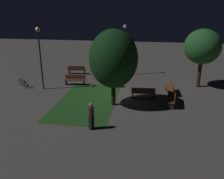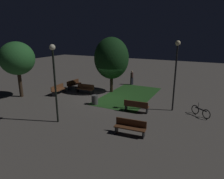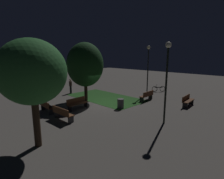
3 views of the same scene
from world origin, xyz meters
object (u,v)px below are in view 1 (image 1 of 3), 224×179
object	(u,v)px
bench_front_right	(143,92)
tree_near_wall	(203,47)
bench_corner	(172,99)
bench_near_trees	(170,88)
pedestrian	(91,116)
bench_lawn_edge	(77,70)
trash_bin	(115,83)
lamp_post_plaza_east	(40,49)
lamp_post_plaza_west	(125,42)
bicycle	(23,83)
bench_path_side	(75,80)
tree_tall_center	(113,59)

from	to	relation	value
bench_front_right	tree_near_wall	bearing A→B (deg)	-52.44
bench_corner	bench_near_trees	size ratio (longest dim) A/B	1.00
bench_front_right	pedestrian	xyz separation A→B (m)	(-5.33, 2.75, 0.37)
bench_corner	bench_lawn_edge	xyz separation A→B (m)	(6.80, 9.14, 0.00)
bench_corner	trash_bin	xyz separation A→B (m)	(3.31, 4.63, -0.09)
bench_lawn_edge	lamp_post_plaza_east	world-z (taller)	lamp_post_plaza_east
bench_corner	bench_near_trees	bearing A→B (deg)	-0.00
bench_lawn_edge	lamp_post_plaza_west	xyz separation A→B (m)	(0.53, -4.87, 2.86)
lamp_post_plaza_west	lamp_post_plaza_east	xyz separation A→B (m)	(-5.51, 6.29, 0.09)
bicycle	bench_near_trees	bearing A→B (deg)	-88.68
lamp_post_plaza_east	bench_path_side	bearing A→B (deg)	-56.12
bench_corner	bench_front_right	bearing A→B (deg)	64.96
bench_near_trees	bench_front_right	distance (m)	2.52
bench_path_side	bench_lawn_edge	size ratio (longest dim) A/B	1.00
tree_near_wall	lamp_post_plaza_east	distance (m)	13.37
bench_near_trees	trash_bin	xyz separation A→B (m)	(0.94, 4.63, -0.09)
bench_lawn_edge	lamp_post_plaza_west	world-z (taller)	lamp_post_plaza_west
lamp_post_plaza_east	trash_bin	world-z (taller)	lamp_post_plaza_east
bench_near_trees	trash_bin	world-z (taller)	bench_near_trees
pedestrian	bench_front_right	bearing A→B (deg)	-27.26
bench_front_right	tree_near_wall	distance (m)	6.56
bench_near_trees	bench_path_side	distance (m)	8.30
bench_corner	lamp_post_plaza_east	size ratio (longest dim) A/B	0.36
bench_corner	bench_front_right	xyz separation A→B (m)	(0.98, 2.10, 0.00)
bench_lawn_edge	pedestrian	distance (m)	11.95
bench_front_right	lamp_post_plaza_east	size ratio (longest dim) A/B	0.36
bicycle	bench_path_side	bearing A→B (deg)	-73.16
bench_near_trees	pedestrian	bearing A→B (deg)	144.21
bench_near_trees	lamp_post_plaza_east	xyz separation A→B (m)	(-0.55, 10.56, 2.95)
bench_corner	tree_near_wall	world-z (taller)	tree_near_wall
lamp_post_plaza_west	pedestrian	bearing A→B (deg)	177.17
tree_near_wall	pedestrian	world-z (taller)	tree_near_wall
bench_front_right	lamp_post_plaza_west	bearing A→B (deg)	18.85
lamp_post_plaza_west	trash_bin	size ratio (longest dim) A/B	6.41
bench_path_side	bench_lawn_edge	world-z (taller)	same
tree_tall_center	lamp_post_plaza_east	size ratio (longest dim) A/B	1.04
bench_corner	tree_near_wall	bearing A→B (deg)	-29.11
bench_near_trees	lamp_post_plaza_west	xyz separation A→B (m)	(4.96, 4.27, 2.86)
bench_front_right	lamp_post_plaza_west	size ratio (longest dim) A/B	0.37
tree_near_wall	trash_bin	bearing A→B (deg)	99.76
pedestrian	lamp_post_plaza_east	bearing A→B (deg)	42.82
bench_front_right	pedestrian	distance (m)	6.01
tree_tall_center	pedestrian	bearing A→B (deg)	169.52
bench_near_trees	bicycle	bearing A→B (deg)	91.32
bench_corner	bicycle	size ratio (longest dim) A/B	1.39
lamp_post_plaza_east	bicycle	xyz separation A→B (m)	(0.26, 1.96, -3.09)
bench_path_side	trash_bin	bearing A→B (deg)	-91.15
bench_lawn_edge	bench_path_side	bearing A→B (deg)	-165.22
bench_near_trees	trash_bin	distance (m)	4.72
lamp_post_plaza_east	tree_tall_center	bearing A→B (deg)	-110.83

